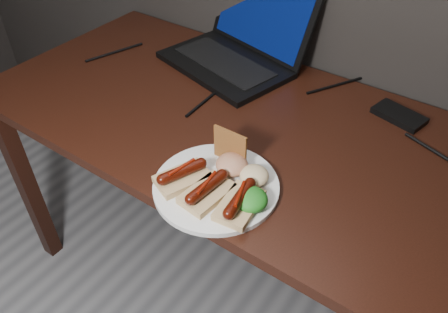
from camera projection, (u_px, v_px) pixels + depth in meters
desk at (232, 141)px, 1.22m from camera, size 1.40×0.70×0.75m
laptop at (239, 45)px, 1.34m from camera, size 0.45×0.41×0.25m
hard_drive at (399, 115)px, 1.14m from camera, size 0.14×0.10×0.02m
desk_cables at (253, 88)px, 1.25m from camera, size 1.08×0.48×0.01m
plate at (216, 186)px, 0.95m from camera, size 0.36×0.36×0.01m
bread_sausage_left at (182, 175)px, 0.94m from camera, size 0.11×0.13×0.04m
bread_sausage_center at (207, 191)px, 0.91m from camera, size 0.08×0.12×0.04m
bread_sausage_right at (240, 202)px, 0.88m from camera, size 0.08×0.12×0.04m
crispbread at (230, 147)px, 0.97m from camera, size 0.09×0.01×0.08m
salad_greens at (251, 199)px, 0.88m from camera, size 0.07×0.07×0.04m
salsa_mound at (232, 164)px, 0.96m from camera, size 0.07×0.07×0.04m
coleslaw_mound at (254, 175)px, 0.94m from camera, size 0.06×0.06×0.04m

